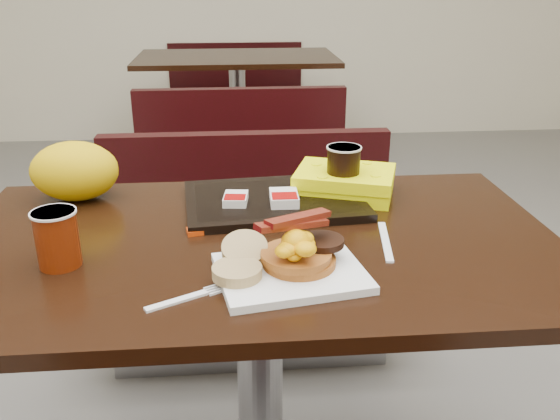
{
  "coord_description": "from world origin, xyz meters",
  "views": [
    {
      "loc": [
        -0.05,
        -1.06,
        1.25
      ],
      "look_at": [
        0.05,
        0.02,
        0.8
      ],
      "focal_mm": 37.74,
      "sensor_mm": 36.0,
      "label": 1
    }
  ],
  "objects": [
    {
      "name": "table_near",
      "position": [
        0.0,
        0.0,
        0.38
      ],
      "size": [
        1.2,
        0.7,
        0.75
      ],
      "primitive_type": null,
      "color": "black",
      "rests_on": "floor"
    },
    {
      "name": "bench_near_n",
      "position": [
        0.0,
        0.7,
        0.36
      ],
      "size": [
        1.0,
        0.46,
        0.72
      ],
      "primitive_type": null,
      "color": "black",
      "rests_on": "floor"
    },
    {
      "name": "table_far",
      "position": [
        0.0,
        2.6,
        0.38
      ],
      "size": [
        1.2,
        0.7,
        0.75
      ],
      "primitive_type": null,
      "color": "black",
      "rests_on": "floor"
    },
    {
      "name": "bench_far_s",
      "position": [
        0.0,
        1.9,
        0.36
      ],
      "size": [
        1.0,
        0.46,
        0.72
      ],
      "primitive_type": null,
      "color": "black",
      "rests_on": "floor"
    },
    {
      "name": "bench_far_n",
      "position": [
        0.0,
        3.3,
        0.36
      ],
      "size": [
        1.0,
        0.46,
        0.72
      ],
      "primitive_type": null,
      "color": "black",
      "rests_on": "floor"
    },
    {
      "name": "platter",
      "position": [
        0.05,
        -0.16,
        0.76
      ],
      "size": [
        0.28,
        0.23,
        0.01
      ],
      "primitive_type": "cube",
      "rotation": [
        0.0,
        0.0,
        0.17
      ],
      "color": "white",
      "rests_on": "table_near"
    },
    {
      "name": "pancake_stack",
      "position": [
        0.07,
        -0.14,
        0.78
      ],
      "size": [
        0.14,
        0.14,
        0.03
      ],
      "primitive_type": "cylinder",
      "rotation": [
        0.0,
        0.0,
        -0.09
      ],
      "color": "#A2511B",
      "rests_on": "platter"
    },
    {
      "name": "sausage_patty",
      "position": [
        0.11,
        -0.12,
        0.8
      ],
      "size": [
        0.08,
        0.08,
        0.01
      ],
      "primitive_type": "cylinder",
      "rotation": [
        0.0,
        0.0,
        -0.03
      ],
      "color": "black",
      "rests_on": "pancake_stack"
    },
    {
      "name": "scrambled_eggs",
      "position": [
        0.06,
        -0.16,
        0.81
      ],
      "size": [
        0.11,
        0.1,
        0.05
      ],
      "primitive_type": "ellipsoid",
      "rotation": [
        0.0,
        0.0,
        -0.34
      ],
      "color": "#EAC404",
      "rests_on": "pancake_stack"
    },
    {
      "name": "bacon_strips",
      "position": [
        0.05,
        -0.14,
        0.84
      ],
      "size": [
        0.15,
        0.12,
        0.01
      ],
      "primitive_type": null,
      "rotation": [
        0.0,
        0.0,
        0.5
      ],
      "color": "#410407",
      "rests_on": "scrambled_eggs"
    },
    {
      "name": "muffin_bottom",
      "position": [
        -0.04,
        -0.18,
        0.77
      ],
      "size": [
        0.1,
        0.1,
        0.02
      ],
      "primitive_type": "cylinder",
      "rotation": [
        0.0,
        0.0,
        0.13
      ],
      "color": "tan",
      "rests_on": "platter"
    },
    {
      "name": "muffin_top",
      "position": [
        -0.03,
        -0.12,
        0.79
      ],
      "size": [
        0.08,
        0.08,
        0.05
      ],
      "primitive_type": "cylinder",
      "rotation": [
        0.38,
        0.0,
        -0.03
      ],
      "color": "tan",
      "rests_on": "platter"
    },
    {
      "name": "coffee_cup_near",
      "position": [
        -0.36,
        -0.08,
        0.8
      ],
      "size": [
        0.1,
        0.1,
        0.1
      ],
      "primitive_type": "cylinder",
      "rotation": [
        0.0,
        0.0,
        -0.43
      ],
      "color": "#962905",
      "rests_on": "table_near"
    },
    {
      "name": "fork",
      "position": [
        -0.14,
        -0.23,
        0.75
      ],
      "size": [
        0.14,
        0.09,
        0.0
      ],
      "primitive_type": null,
      "rotation": [
        0.0,
        0.0,
        0.48
      ],
      "color": "white",
      "rests_on": "table_near"
    },
    {
      "name": "knife",
      "position": [
        0.25,
        -0.04,
        0.75
      ],
      "size": [
        0.04,
        0.18,
        0.0
      ],
      "primitive_type": "cube",
      "rotation": [
        0.0,
        0.0,
        -1.73
      ],
      "color": "white",
      "rests_on": "table_near"
    },
    {
      "name": "condiment_syrup",
      "position": [
        -0.12,
        0.04,
        0.75
      ],
      "size": [
        0.04,
        0.04,
        0.01
      ],
      "primitive_type": "cube",
      "rotation": [
        0.0,
        0.0,
        0.2
      ],
      "color": "#C43508",
      "rests_on": "table_near"
    },
    {
      "name": "condiment_ketchup",
      "position": [
        0.03,
        0.07,
        0.75
      ],
      "size": [
        0.04,
        0.03,
        0.01
      ],
      "primitive_type": "cube",
      "rotation": [
        0.0,
        0.0,
        0.05
      ],
      "color": "#8C0504",
      "rests_on": "table_near"
    },
    {
      "name": "tray",
      "position": [
        0.05,
        0.18,
        0.76
      ],
      "size": [
        0.42,
        0.31,
        0.02
      ],
      "primitive_type": "cube",
      "rotation": [
        0.0,
        0.0,
        0.09
      ],
      "color": "black",
      "rests_on": "table_near"
    },
    {
      "name": "hashbrown_sleeve_left",
      "position": [
        -0.04,
        0.15,
        0.78
      ],
      "size": [
        0.06,
        0.07,
        0.02
      ],
      "primitive_type": "cube",
      "rotation": [
        0.0,
        0.0,
        -0.12
      ],
      "color": "silver",
      "rests_on": "tray"
    },
    {
      "name": "hashbrown_sleeve_right",
      "position": [
        0.06,
        0.14,
        0.78
      ],
      "size": [
        0.06,
        0.08,
        0.02
      ],
      "primitive_type": "cube",
      "rotation": [
        0.0,
        0.0,
        -0.02
      ],
      "color": "silver",
      "rests_on": "tray"
    },
    {
      "name": "coffee_cup_far",
      "position": [
        0.21,
        0.21,
        0.82
      ],
      "size": [
        0.09,
        0.09,
        0.1
      ],
      "primitive_type": "cylinder",
      "rotation": [
        0.0,
        0.0,
        -0.25
      ],
      "color": "black",
      "rests_on": "tray"
    },
    {
      "name": "clamshell",
      "position": [
        0.22,
        0.23,
        0.78
      ],
      "size": [
        0.26,
        0.23,
        0.06
      ],
      "primitive_type": "cube",
      "rotation": [
        0.0,
        0.0,
        -0.32
      ],
      "color": "#F4F704",
      "rests_on": "table_near"
    },
    {
      "name": "paper_bag",
      "position": [
        -0.4,
        0.25,
        0.82
      ],
      "size": [
        0.22,
        0.18,
        0.14
      ],
      "primitive_type": "ellipsoid",
      "rotation": [
        0.0,
        0.0,
        -0.18
      ],
      "color": "#CFAD06",
      "rests_on": "table_near"
    }
  ]
}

